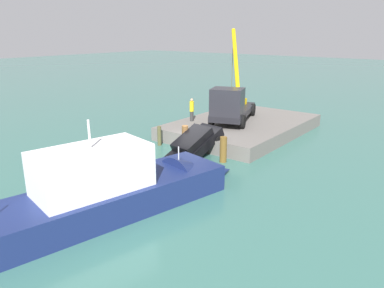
# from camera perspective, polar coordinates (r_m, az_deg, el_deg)

# --- Properties ---
(ground) EXTENTS (200.00, 200.00, 0.00)m
(ground) POSITION_cam_1_polar(r_m,az_deg,el_deg) (25.14, 0.18, -1.23)
(ground) COLOR #386B60
(dock) EXTENTS (12.19, 8.31, 0.98)m
(dock) POSITION_cam_1_polar(r_m,az_deg,el_deg) (30.11, 7.64, 2.65)
(dock) COLOR slate
(dock) RESTS_ON ground
(crane_truck) EXTENTS (9.19, 6.09, 7.08)m
(crane_truck) POSITION_cam_1_polar(r_m,az_deg,el_deg) (28.92, 6.01, 6.07)
(crane_truck) COLOR black
(crane_truck) RESTS_ON dock
(dock_worker) EXTENTS (0.34, 0.34, 1.80)m
(dock_worker) POSITION_cam_1_polar(r_m,az_deg,el_deg) (29.43, -0.04, 5.29)
(dock_worker) COLOR #323232
(dock_worker) RESTS_ON dock
(salvaged_car) EXTENTS (4.44, 2.43, 2.69)m
(salvaged_car) POSITION_cam_1_polar(r_m,az_deg,el_deg) (24.01, 0.06, -0.29)
(salvaged_car) COLOR black
(salvaged_car) RESTS_ON ground
(moored_yacht) EXTENTS (14.00, 5.84, 5.77)m
(moored_yacht) POSITION_cam_1_polar(r_m,az_deg,el_deg) (17.85, -8.51, -7.53)
(moored_yacht) COLOR navy
(moored_yacht) RESTS_ON ground
(piling_near) EXTENTS (0.28, 0.28, 1.39)m
(piling_near) POSITION_cam_1_polar(r_m,az_deg,el_deg) (26.53, -5.01, 1.25)
(piling_near) COLOR brown
(piling_near) RESTS_ON ground
(piling_mid) EXTENTS (0.42, 0.42, 1.84)m
(piling_mid) POSITION_cam_1_polar(r_m,az_deg,el_deg) (24.81, -1.07, 0.74)
(piling_mid) COLOR brown
(piling_mid) RESTS_ON ground
(piling_far) EXTENTS (0.43, 0.43, 1.62)m
(piling_far) POSITION_cam_1_polar(r_m,az_deg,el_deg) (23.07, 4.81, -0.85)
(piling_far) COLOR brown
(piling_far) RESTS_ON ground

